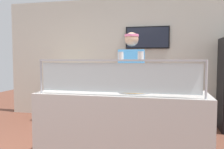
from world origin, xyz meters
name	(u,v)px	position (x,y,z in m)	size (l,w,h in m)	color
ground_plane	(130,148)	(1.03, 1.00, 0.00)	(12.00, 12.00, 0.00)	brown
shop_rear_unit	(142,59)	(1.03, 2.76, 1.36)	(6.46, 0.13, 2.70)	beige
serving_counter	(122,130)	(1.03, 0.37, 0.47)	(2.06, 0.74, 0.95)	#BCB7B2
sneeze_guard	(117,73)	(1.03, 0.06, 1.21)	(1.88, 0.06, 0.41)	#B2B5BC
pizza_tray	(135,91)	(1.18, 0.37, 0.97)	(0.41, 0.41, 0.04)	#9EA0A8
pizza_server	(135,90)	(1.19, 0.35, 0.99)	(0.07, 0.28, 0.01)	#ADAFB7
parmesan_shaker	(121,56)	(1.07, 0.06, 1.39)	(0.06, 0.06, 0.08)	white
pepper_flake_shaker	(141,56)	(1.29, 0.06, 1.39)	(0.07, 0.07, 0.09)	white
worker_figure	(132,82)	(1.04, 1.08, 1.01)	(0.41, 0.50, 1.76)	#23232D
prep_shelf	(65,101)	(-0.61, 2.27, 0.42)	(0.70, 0.55, 0.84)	#B7BABF
pizza_box_stack	(65,75)	(-0.60, 2.27, 1.00)	(0.51, 0.51, 0.31)	tan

